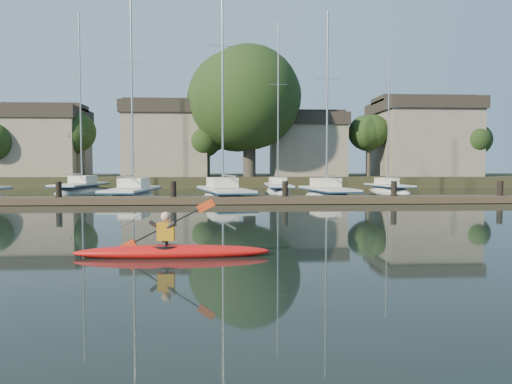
{
  "coord_description": "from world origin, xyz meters",
  "views": [
    {
      "loc": [
        -0.11,
        -12.78,
        2.03
      ],
      "look_at": [
        0.79,
        2.94,
        1.2
      ],
      "focal_mm": 35.0,
      "sensor_mm": 36.0,
      "label": 1
    }
  ],
  "objects": [
    {
      "name": "sailboat_6",
      "position": [
        3.95,
        26.94,
        -0.17
      ],
      "size": [
        2.12,
        9.23,
        14.61
      ],
      "rotation": [
        0.0,
        0.0,
        -0.02
      ],
      "color": "silver",
      "rests_on": "ground"
    },
    {
      "name": "ground",
      "position": [
        0.0,
        0.0,
        0.0
      ],
      "size": [
        160.0,
        160.0,
        0.0
      ],
      "primitive_type": "plane",
      "color": "black",
      "rests_on": "ground"
    },
    {
      "name": "sailboat_7",
      "position": [
        12.73,
        26.26,
        -0.17
      ],
      "size": [
        2.65,
        7.35,
        11.58
      ],
      "rotation": [
        0.0,
        0.0,
        0.11
      ],
      "color": "silver",
      "rests_on": "ground"
    },
    {
      "name": "sailboat_3",
      "position": [
        6.34,
        18.95,
        -0.2
      ],
      "size": [
        3.13,
        8.4,
        13.22
      ],
      "rotation": [
        0.0,
        0.0,
        0.12
      ],
      "color": "silver",
      "rests_on": "ground"
    },
    {
      "name": "dock",
      "position": [
        0.0,
        14.0,
        0.2
      ],
      "size": [
        34.0,
        2.0,
        1.8
      ],
      "color": "#473A28",
      "rests_on": "ground"
    },
    {
      "name": "sailboat_5",
      "position": [
        -11.76,
        27.52,
        -0.19
      ],
      "size": [
        3.04,
        9.5,
        15.46
      ],
      "rotation": [
        0.0,
        0.0,
        -0.09
      ],
      "color": "silver",
      "rests_on": "ground"
    },
    {
      "name": "kayak",
      "position": [
        -1.36,
        -1.65,
        0.17
      ],
      "size": [
        4.4,
        0.91,
        1.41
      ],
      "rotation": [
        0.0,
        0.0,
        0.01
      ],
      "color": "red",
      "rests_on": "ground"
    },
    {
      "name": "shore",
      "position": [
        1.61,
        40.29,
        3.23
      ],
      "size": [
        90.0,
        25.25,
        12.75
      ],
      "color": "#253118",
      "rests_on": "ground"
    },
    {
      "name": "sailboat_2",
      "position": [
        -0.34,
        17.91,
        -0.2
      ],
      "size": [
        4.2,
        9.99,
        16.11
      ],
      "rotation": [
        0.0,
        0.0,
        0.2
      ],
      "color": "silver",
      "rests_on": "ground"
    },
    {
      "name": "sailboat_1",
      "position": [
        -6.06,
        18.68,
        -0.2
      ],
      "size": [
        2.86,
        9.06,
        14.6
      ],
      "rotation": [
        0.0,
        0.0,
        -0.07
      ],
      "color": "silver",
      "rests_on": "ground"
    }
  ]
}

